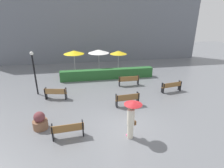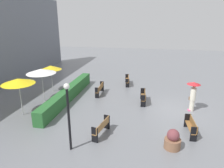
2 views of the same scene
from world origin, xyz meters
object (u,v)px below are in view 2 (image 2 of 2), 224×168
at_px(bench_far_left, 102,127).
at_px(patio_umbrella_yellow, 18,81).
at_px(patio_umbrella_yellow_far, 51,68).
at_px(bench_far_right, 128,80).
at_px(patio_umbrella_white, 41,71).
at_px(bench_back_row, 100,88).
at_px(bench_near_left, 191,126).
at_px(lamp_post, 68,110).
at_px(bench_mid_center, 144,96).
at_px(pedestrian_with_umbrella, 193,93).
at_px(planter_pot, 173,140).

bearing_deg(bench_far_left, patio_umbrella_yellow, 76.74).
bearing_deg(patio_umbrella_yellow_far, bench_far_right, -63.27).
bearing_deg(bench_far_right, patio_umbrella_white, 132.08).
bearing_deg(bench_back_row, bench_near_left, -127.29).
distance_m(bench_far_right, lamp_post, 11.08).
distance_m(bench_near_left, patio_umbrella_yellow, 10.92).
height_order(bench_mid_center, bench_far_left, bench_mid_center).
xyz_separation_m(bench_far_right, pedestrian_with_umbrella, (-4.93, -5.16, 0.81)).
height_order(pedestrian_with_umbrella, patio_umbrella_white, patio_umbrella_white).
bearing_deg(patio_umbrella_yellow, bench_near_left, -91.24).
relative_size(bench_far_right, bench_far_left, 1.08).
bearing_deg(patio_umbrella_yellow_far, pedestrian_with_umbrella, -98.65).
bearing_deg(bench_far_left, bench_near_left, -76.78).
xyz_separation_m(bench_near_left, pedestrian_with_umbrella, (3.23, -0.53, 0.82)).
xyz_separation_m(planter_pot, patio_umbrella_yellow_far, (6.56, 9.83, 1.72)).
relative_size(pedestrian_with_umbrella, planter_pot, 2.00).
height_order(bench_far_right, patio_umbrella_white, patio_umbrella_white).
height_order(bench_far_right, pedestrian_with_umbrella, pedestrian_with_umbrella).
distance_m(bench_near_left, planter_pot, 1.94).
xyz_separation_m(patio_umbrella_yellow, patio_umbrella_white, (2.55, -0.16, 0.04)).
xyz_separation_m(bench_back_row, patio_umbrella_yellow_far, (-0.06, 4.36, 1.62)).
relative_size(planter_pot, lamp_post, 0.30).
height_order(bench_far_right, bench_far_left, bench_far_left).
xyz_separation_m(pedestrian_with_umbrella, planter_pot, (-4.81, 1.65, -0.87)).
height_order(bench_far_left, patio_umbrella_white, patio_umbrella_white).
distance_m(bench_mid_center, pedestrian_with_umbrella, 3.54).
relative_size(bench_far_right, planter_pot, 1.73).
xyz_separation_m(bench_near_left, bench_far_left, (-1.15, 4.89, 0.02)).
height_order(bench_far_right, patio_umbrella_yellow_far, patio_umbrella_yellow_far).
distance_m(pedestrian_with_umbrella, patio_umbrella_yellow_far, 11.65).
height_order(bench_near_left, lamp_post, lamp_post).
bearing_deg(bench_far_left, lamp_post, 142.37).
bearing_deg(patio_umbrella_yellow_far, planter_pot, -123.70).
distance_m(bench_mid_center, bench_back_row, 3.90).
xyz_separation_m(bench_near_left, bench_back_row, (5.03, 6.60, 0.04)).
height_order(bench_far_left, lamp_post, lamp_post).
bearing_deg(bench_far_left, pedestrian_with_umbrella, -51.07).
distance_m(bench_far_left, patio_umbrella_yellow, 6.30).
distance_m(pedestrian_with_umbrella, patio_umbrella_white, 11.18).
bearing_deg(patio_umbrella_white, lamp_post, -140.60).
bearing_deg(bench_far_right, bench_far_left, 178.43).
height_order(bench_mid_center, patio_umbrella_yellow_far, patio_umbrella_yellow_far).
xyz_separation_m(bench_far_right, bench_near_left, (-8.16, -4.63, -0.01)).
xyz_separation_m(lamp_post, patio_umbrella_white, (5.48, 4.50, 0.26)).
bearing_deg(bench_far_left, bench_mid_center, -21.79).
distance_m(bench_back_row, planter_pot, 8.59).
relative_size(bench_far_left, patio_umbrella_yellow, 0.65).
bearing_deg(bench_far_right, patio_umbrella_yellow, 142.34).
bearing_deg(lamp_post, patio_umbrella_white, 39.40).
bearing_deg(planter_pot, bench_back_row, 39.63).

